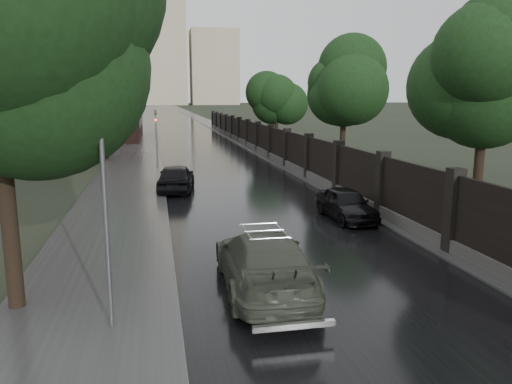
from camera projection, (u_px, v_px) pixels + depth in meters
name	position (u px, v px, depth m)	size (l,w,h in m)	color
ground	(386.00, 343.00, 9.97)	(800.00, 800.00, 0.00)	black
road	(166.00, 109.00, 192.89)	(8.00, 420.00, 0.02)	black
sidewalk_left	(150.00, 109.00, 191.71)	(4.00, 420.00, 0.16)	#2D2D2D
verge_right	(180.00, 109.00, 193.96)	(3.00, 420.00, 0.08)	#2D2D2D
fence_right	(265.00, 143.00, 41.50)	(0.45, 75.72, 2.70)	#383533
tree_left_far	(103.00, 91.00, 36.31)	(4.25, 4.25, 7.39)	black
tree_right_a	(485.00, 94.00, 18.20)	(4.08, 4.08, 7.01)	black
tree_right_b	(344.00, 95.00, 31.68)	(4.08, 4.08, 7.01)	black
tree_right_c	(277.00, 96.00, 49.01)	(4.08, 4.08, 7.01)	black
lamp_post	(105.00, 208.00, 9.86)	(0.25, 0.12, 5.11)	#59595E
traffic_light	(156.00, 135.00, 32.75)	(0.16, 0.32, 4.00)	#59595E
brick_building	(25.00, 49.00, 54.66)	(24.00, 18.00, 20.00)	black
stalinist_tower	(159.00, 38.00, 291.58)	(92.00, 30.00, 159.00)	tan
volga_sedan	(264.00, 261.00, 12.58)	(2.11, 5.20, 1.51)	#3D4335
hatchback_left	(176.00, 178.00, 25.71)	(1.73, 4.31, 1.47)	black
car_right_near	(346.00, 204.00, 19.87)	(1.51, 3.75, 1.28)	black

